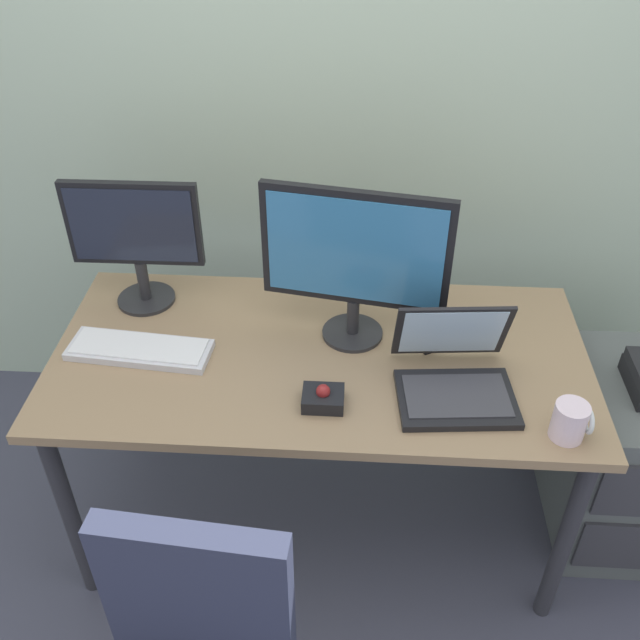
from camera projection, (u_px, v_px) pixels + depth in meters
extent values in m
plane|color=#444555|center=(320.00, 514.00, 2.49)|extent=(8.00, 8.00, 0.00)
cube|color=#B4CBAF|center=(334.00, 44.00, 2.22)|extent=(6.00, 0.10, 2.80)
cube|color=#957755|center=(320.00, 357.00, 2.05)|extent=(1.54, 0.75, 0.03)
cylinder|color=#2D2D33|center=(70.00, 514.00, 2.06)|extent=(0.05, 0.05, 0.71)
cylinder|color=#2D2D33|center=(565.00, 540.00, 1.99)|extent=(0.05, 0.05, 0.71)
cylinder|color=#2D2D33|center=(130.00, 371.00, 2.56)|extent=(0.05, 0.05, 0.71)
cylinder|color=#2D2D33|center=(527.00, 387.00, 2.49)|extent=(0.05, 0.05, 0.71)
cube|color=#565C5A|center=(626.00, 455.00, 2.31)|extent=(0.42, 0.52, 0.61)
cube|color=#38383D|center=(640.00, 547.00, 2.17)|extent=(0.38, 0.01, 0.21)
cube|color=#2E334A|center=(197.00, 595.00, 1.46)|extent=(0.40, 0.09, 0.42)
cylinder|color=#262628|center=(352.00, 333.00, 2.11)|extent=(0.18, 0.18, 0.01)
cylinder|color=#262628|center=(353.00, 316.00, 2.07)|extent=(0.04, 0.04, 0.11)
cube|color=black|center=(355.00, 249.00, 1.93)|extent=(0.53, 0.11, 0.35)
cube|color=teal|center=(354.00, 251.00, 1.92)|extent=(0.48, 0.09, 0.31)
cylinder|color=#262628|center=(147.00, 299.00, 2.25)|extent=(0.18, 0.18, 0.01)
cylinder|color=#262628|center=(143.00, 280.00, 2.20)|extent=(0.04, 0.04, 0.13)
cube|color=black|center=(133.00, 224.00, 2.08)|extent=(0.40, 0.03, 0.27)
cube|color=#1E2333|center=(132.00, 226.00, 2.07)|extent=(0.37, 0.01, 0.23)
cube|color=silver|center=(140.00, 350.00, 2.04)|extent=(0.42, 0.17, 0.02)
cube|color=white|center=(139.00, 346.00, 2.03)|extent=(0.39, 0.15, 0.01)
cube|color=black|center=(456.00, 399.00, 1.88)|extent=(0.33, 0.25, 0.02)
cube|color=#38383D|center=(457.00, 396.00, 1.87)|extent=(0.29, 0.19, 0.00)
cube|color=black|center=(451.00, 331.00, 1.92)|extent=(0.32, 0.11, 0.21)
cube|color=silver|center=(452.00, 332.00, 1.92)|extent=(0.28, 0.09, 0.18)
cube|color=black|center=(323.00, 399.00, 1.86)|extent=(0.11, 0.09, 0.04)
sphere|color=maroon|center=(323.00, 391.00, 1.85)|extent=(0.04, 0.04, 0.04)
cylinder|color=silver|center=(569.00, 421.00, 1.75)|extent=(0.09, 0.09, 0.10)
torus|color=silver|center=(589.00, 421.00, 1.75)|extent=(0.01, 0.07, 0.07)
cube|color=black|center=(422.00, 337.00, 2.09)|extent=(0.13, 0.16, 0.01)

